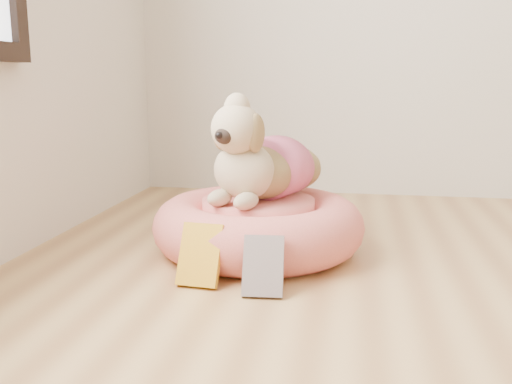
% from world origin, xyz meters
% --- Properties ---
extents(pet_bed, '(0.72, 0.72, 0.19)m').
position_xyz_m(pet_bed, '(-1.21, 1.17, 0.09)').
color(pet_bed, '#CF5651').
rests_on(pet_bed, floor).
extents(dog, '(0.51, 0.59, 0.37)m').
position_xyz_m(dog, '(-1.20, 1.17, 0.37)').
color(dog, brown).
rests_on(dog, pet_bed).
extents(book_yellow, '(0.13, 0.11, 0.18)m').
position_xyz_m(book_yellow, '(-1.32, 0.82, 0.09)').
color(book_yellow, '#F9F81A').
rests_on(book_yellow, floor).
extents(book_white, '(0.12, 0.11, 0.16)m').
position_xyz_m(book_white, '(-1.13, 0.78, 0.08)').
color(book_white, silver).
rests_on(book_white, floor).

